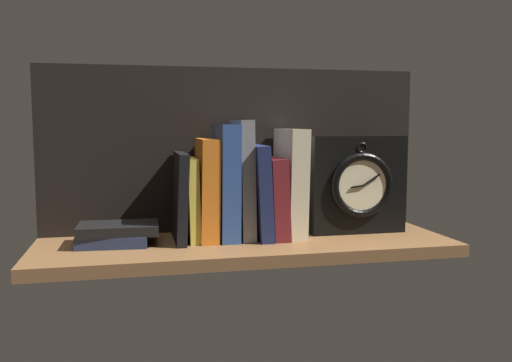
% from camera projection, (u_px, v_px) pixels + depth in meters
% --- Properties ---
extents(ground_plane, '(0.87, 0.28, 0.03)m').
position_uv_depth(ground_plane, '(247.00, 247.00, 1.14)').
color(ground_plane, brown).
extents(back_panel, '(0.87, 0.01, 0.37)m').
position_uv_depth(back_panel, '(235.00, 150.00, 1.25)').
color(back_panel, black).
rests_on(back_panel, ground_plane).
extents(book_black_skeptic, '(0.03, 0.16, 0.19)m').
position_uv_depth(book_black_skeptic, '(180.00, 197.00, 1.14)').
color(book_black_skeptic, black).
rests_on(book_black_skeptic, ground_plane).
extents(book_yellow_seinlanguage, '(0.03, 0.13, 0.17)m').
position_uv_depth(book_yellow_seinlanguage, '(192.00, 199.00, 1.15)').
color(book_yellow_seinlanguage, gold).
rests_on(book_yellow_seinlanguage, ground_plane).
extents(book_orange_pandolfini, '(0.04, 0.14, 0.21)m').
position_uv_depth(book_orange_pandolfini, '(207.00, 189.00, 1.15)').
color(book_orange_pandolfini, orange).
rests_on(book_orange_pandolfini, ground_plane).
extents(book_blue_modern, '(0.04, 0.14, 0.24)m').
position_uv_depth(book_blue_modern, '(226.00, 182.00, 1.16)').
color(book_blue_modern, '#2D4C8E').
rests_on(book_blue_modern, ground_plane).
extents(book_gray_chess, '(0.03, 0.14, 0.25)m').
position_uv_depth(book_gray_chess, '(243.00, 179.00, 1.17)').
color(book_gray_chess, gray).
rests_on(book_gray_chess, ground_plane).
extents(book_navy_bierce, '(0.04, 0.17, 0.20)m').
position_uv_depth(book_navy_bierce, '(257.00, 191.00, 1.18)').
color(book_navy_bierce, '#192147').
rests_on(book_navy_bierce, ground_plane).
extents(book_maroon_dawkins, '(0.04, 0.16, 0.17)m').
position_uv_depth(book_maroon_dawkins, '(273.00, 197.00, 1.19)').
color(book_maroon_dawkins, maroon).
rests_on(book_maroon_dawkins, ground_plane).
extents(book_cream_twain, '(0.04, 0.15, 0.23)m').
position_uv_depth(book_cream_twain, '(290.00, 182.00, 1.19)').
color(book_cream_twain, beige).
rests_on(book_cream_twain, ground_plane).
extents(framed_clock, '(0.22, 0.06, 0.22)m').
position_uv_depth(framed_clock, '(358.00, 185.00, 1.21)').
color(framed_clock, black).
rests_on(framed_clock, ground_plane).
extents(book_stack_side, '(0.16, 0.11, 0.04)m').
position_uv_depth(book_stack_side, '(116.00, 234.00, 1.10)').
color(book_stack_side, '#232D4C').
rests_on(book_stack_side, ground_plane).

